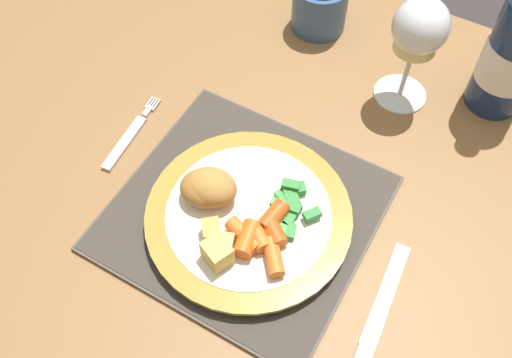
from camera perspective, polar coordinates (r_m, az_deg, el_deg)
ground_plane at (r=1.43m, az=-1.09°, el=-15.08°), size 6.00×6.00×0.00m
dining_table at (r=0.85m, az=-1.78°, el=-1.32°), size 1.29×0.82×0.74m
placemat at (r=0.71m, az=-1.20°, el=-3.35°), size 0.31×0.30×0.01m
dinner_plate at (r=0.70m, az=-0.74°, el=-3.81°), size 0.25×0.25×0.02m
breaded_croquettes at (r=0.69m, az=-4.78°, el=-0.87°), size 0.08×0.07×0.04m
green_beans_pile at (r=0.69m, az=3.43°, el=-2.64°), size 0.07×0.08×0.02m
glazed_carrots at (r=0.66m, az=0.53°, el=-5.68°), size 0.09×0.09×0.02m
fork at (r=0.80m, az=-12.63°, el=4.06°), size 0.03×0.14×0.01m
table_knife at (r=0.66m, az=11.43°, el=-15.06°), size 0.03×0.21×0.01m
wine_glass at (r=0.78m, az=15.99°, el=13.94°), size 0.08×0.08×0.17m
roast_potatoes at (r=0.65m, az=-3.93°, el=-6.63°), size 0.06×0.06×0.03m
drinking_cup at (r=0.92m, az=6.39°, el=16.92°), size 0.09×0.09×0.08m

